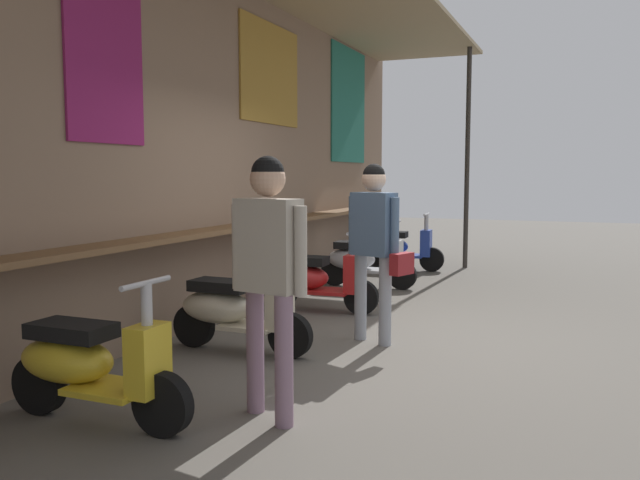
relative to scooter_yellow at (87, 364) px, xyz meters
name	(u,v)px	position (x,y,z in m)	size (l,w,h in m)	color
ground_plane	(376,339)	(2.78, -1.08, -0.39)	(35.62, 35.62, 0.00)	#605B54
market_stall_facade	(206,126)	(2.79, 0.82, 1.74)	(12.72, 2.18, 3.89)	#7F6651
scooter_yellow	(87,364)	(0.00, 0.00, 0.00)	(0.46, 1.40, 0.97)	gold
scooter_cream	(233,309)	(1.87, 0.00, 0.00)	(0.46, 1.40, 0.97)	beige
scooter_red	(313,279)	(3.77, 0.00, 0.00)	(0.49, 1.40, 0.97)	red
scooter_silver	(363,260)	(5.57, 0.00, 0.00)	(0.46, 1.40, 0.97)	#B2B5BA
scooter_blue	(397,247)	(7.41, 0.00, 0.00)	(0.49, 1.40, 0.97)	#233D9E
shopper_with_handbag	(374,234)	(2.67, -1.09, 0.66)	(0.39, 0.68, 1.71)	#999EA8
shopper_passing	(268,257)	(0.51, -1.06, 0.69)	(0.29, 0.58, 1.73)	gray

